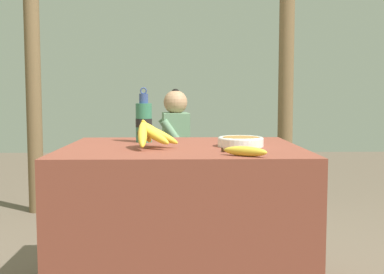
{
  "coord_description": "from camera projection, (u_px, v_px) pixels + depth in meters",
  "views": [
    {
      "loc": [
        -0.01,
        -2.33,
        1.01
      ],
      "look_at": [
        0.05,
        0.05,
        0.8
      ],
      "focal_mm": 45.0,
      "sensor_mm": 36.0,
      "label": 1
    }
  ],
  "objects": [
    {
      "name": "market_counter",
      "position": [
        182.0,
        222.0,
        2.38
      ],
      "size": [
        1.14,
        0.96,
        0.76
      ],
      "color": "brown",
      "rests_on": "ground_plane"
    },
    {
      "name": "banana_bunch_ripe",
      "position": [
        150.0,
        133.0,
        2.25
      ],
      "size": [
        0.2,
        0.31,
        0.15
      ],
      "color": "#4C381E",
      "rests_on": "market_counter"
    },
    {
      "name": "serving_bowl",
      "position": [
        241.0,
        141.0,
        2.33
      ],
      "size": [
        0.22,
        0.22,
        0.05
      ],
      "color": "white",
      "rests_on": "market_counter"
    },
    {
      "name": "water_bottle",
      "position": [
        144.0,
        121.0,
        2.53
      ],
      "size": [
        0.09,
        0.09,
        0.29
      ],
      "color": "#337556",
      "rests_on": "market_counter"
    },
    {
      "name": "loose_banana_front",
      "position": [
        245.0,
        151.0,
        1.95
      ],
      "size": [
        0.18,
        0.14,
        0.04
      ],
      "rotation": [
        0.0,
        0.0,
        -0.56
      ],
      "color": "gold",
      "rests_on": "market_counter"
    },
    {
      "name": "knife",
      "position": [
        235.0,
        149.0,
        2.13
      ],
      "size": [
        0.18,
        0.11,
        0.02
      ],
      "rotation": [
        0.0,
        0.0,
        0.48
      ],
      "color": "#BCBCC1",
      "rests_on": "market_counter"
    },
    {
      "name": "wooden_bench",
      "position": [
        160.0,
        180.0,
        3.87
      ],
      "size": [
        1.4,
        0.32,
        0.39
      ],
      "color": "brown",
      "rests_on": "ground_plane"
    },
    {
      "name": "seated_vendor",
      "position": [
        170.0,
        146.0,
        3.81
      ],
      "size": [
        0.42,
        0.4,
        1.05
      ],
      "rotation": [
        0.0,
        0.0,
        3.22
      ],
      "color": "#564C60",
      "rests_on": "ground_plane"
    },
    {
      "name": "banana_bunch_green",
      "position": [
        115.0,
        165.0,
        3.85
      ],
      "size": [
        0.19,
        0.29,
        0.13
      ],
      "color": "#4C381E",
      "rests_on": "wooden_bench"
    },
    {
      "name": "support_post_near",
      "position": [
        33.0,
        76.0,
        4.05
      ],
      "size": [
        0.13,
        0.13,
        2.33
      ],
      "color": "brown",
      "rests_on": "ground_plane"
    },
    {
      "name": "support_post_far",
      "position": [
        286.0,
        76.0,
        4.1
      ],
      "size": [
        0.13,
        0.13,
        2.33
      ],
      "color": "brown",
      "rests_on": "ground_plane"
    }
  ]
}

